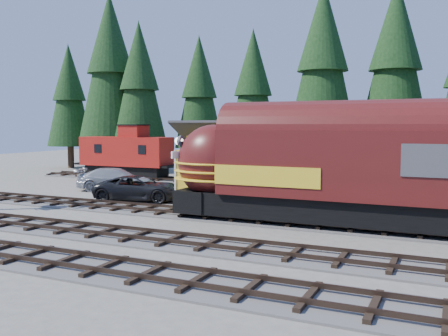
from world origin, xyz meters
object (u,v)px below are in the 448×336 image
at_px(pickup_truck_a, 139,188).
at_px(pickup_truck_b, 116,179).
at_px(caboose, 126,154).
at_px(depot, 280,157).
at_px(locomotive, 325,172).

distance_m(pickup_truck_a, pickup_truck_b, 5.69).
distance_m(caboose, pickup_truck_b, 8.55).
xyz_separation_m(depot, locomotive, (4.52, -6.50, -0.24)).
relative_size(locomotive, caboose, 1.95).
distance_m(depot, pickup_truck_a, 9.48).
relative_size(depot, caboose, 1.45).
bearing_deg(locomotive, pickup_truck_a, 166.10).
xyz_separation_m(caboose, pickup_truck_a, (8.77, -10.74, -1.50)).
bearing_deg(pickup_truck_b, caboose, 8.64).
bearing_deg(caboose, pickup_truck_a, -50.77).
distance_m(locomotive, caboose, 26.03).
relative_size(caboose, pickup_truck_b, 1.50).
height_order(caboose, pickup_truck_a, caboose).
height_order(locomotive, pickup_truck_b, locomotive).
height_order(depot, pickup_truck_b, depot).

